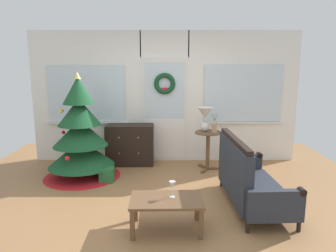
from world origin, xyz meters
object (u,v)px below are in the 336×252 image
dresser_cabinet (131,145)px  side_table (209,143)px  flower_vase (216,126)px  christmas_tree (82,139)px  gift_box (108,175)px  wine_glass (173,186)px  settee_sofa (248,179)px  coffee_table (168,203)px  table_lamp (206,116)px

dresser_cabinet → side_table: (1.46, -0.33, 0.12)m
dresser_cabinet → flower_vase: (1.56, -0.39, 0.44)m
christmas_tree → dresser_cabinet: (0.76, 0.69, -0.28)m
gift_box → side_table: bearing=19.2°
flower_vase → wine_glass: flower_vase is taller
dresser_cabinet → settee_sofa: bearing=-45.3°
dresser_cabinet → coffee_table: dresser_cabinet is taller
dresser_cabinet → table_lamp: 1.56m
coffee_table → flower_vase: bearing=68.0°
wine_glass → settee_sofa: bearing=30.3°
dresser_cabinet → side_table: bearing=-12.8°
settee_sofa → wine_glass: (-1.03, -0.60, 0.15)m
christmas_tree → settee_sofa: 2.83m
side_table → wine_glass: side_table is taller
gift_box → settee_sofa: bearing=-23.2°
dresser_cabinet → settee_sofa: (1.82, -1.84, -0.01)m
dresser_cabinet → coffee_table: bearing=-73.9°
dresser_cabinet → table_lamp: (1.40, -0.29, 0.61)m
table_lamp → wine_glass: size_ratio=2.26×
side_table → flower_vase: size_ratio=2.04×
christmas_tree → coffee_table: 2.35m
coffee_table → gift_box: 1.85m
table_lamp → gift_box: 2.01m
dresser_cabinet → wine_glass: bearing=-72.2°
wine_glass → flower_vase: bearing=69.1°
settee_sofa → flower_vase: flower_vase is taller
table_lamp → coffee_table: table_lamp is taller
settee_sofa → flower_vase: 1.54m
wine_glass → table_lamp: bearing=73.9°
side_table → settee_sofa: bearing=-76.9°
dresser_cabinet → gift_box: dresser_cabinet is taller
christmas_tree → table_lamp: 2.22m
table_lamp → wine_glass: (-0.62, -2.15, -0.47)m
side_table → wine_glass: bearing=-107.9°
table_lamp → gift_box: size_ratio=1.91×
wine_glass → gift_box: size_ratio=0.84×
coffee_table → wine_glass: bearing=34.2°
christmas_tree → side_table: size_ratio=2.52×
flower_vase → wine_glass: bearing=-110.9°
christmas_tree → dresser_cabinet: 1.06m
table_lamp → coffee_table: bearing=-107.4°
christmas_tree → dresser_cabinet: bearing=42.3°
side_table → christmas_tree: bearing=-170.9°
settee_sofa → coffee_table: (-1.10, -0.65, -0.05)m
settee_sofa → wine_glass: bearing=-149.7°
dresser_cabinet → wine_glass: dresser_cabinet is taller
table_lamp → flower_vase: (0.16, -0.10, -0.17)m
christmas_tree → side_table: 2.25m
christmas_tree → table_lamp: christmas_tree is taller
settee_sofa → side_table: size_ratio=2.22×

